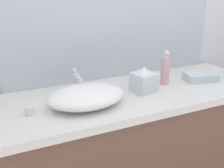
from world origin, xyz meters
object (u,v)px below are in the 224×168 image
at_px(soap_dispenser, 165,70).
at_px(candle_jar, 30,111).
at_px(tissue_box, 144,81).
at_px(folded_hand_towel, 201,77).
at_px(sink_basin, 86,96).

xyz_separation_m(soap_dispenser, candle_jar, (-0.86, -0.08, -0.07)).
height_order(soap_dispenser, tissue_box, soap_dispenser).
relative_size(soap_dispenser, folded_hand_towel, 1.07).
relative_size(soap_dispenser, tissue_box, 1.43).
bearing_deg(soap_dispenser, sink_basin, -170.69).
distance_m(sink_basin, candle_jar, 0.30).
bearing_deg(candle_jar, tissue_box, 2.62).
bearing_deg(sink_basin, folded_hand_towel, 3.41).
xyz_separation_m(sink_basin, folded_hand_towel, (0.82, 0.05, -0.03)).
relative_size(sink_basin, tissue_box, 2.66).
bearing_deg(candle_jar, soap_dispenser, 5.35).
bearing_deg(tissue_box, candle_jar, -177.38).
distance_m(candle_jar, folded_hand_towel, 1.12).
relative_size(soap_dispenser, candle_jar, 4.72).
relative_size(candle_jar, folded_hand_towel, 0.23).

